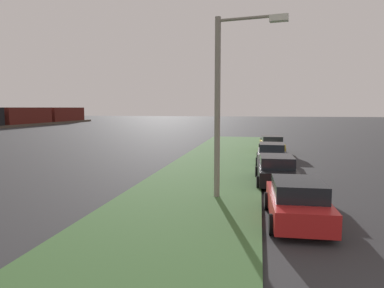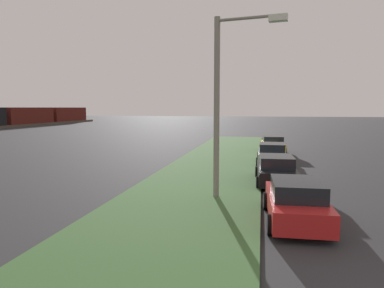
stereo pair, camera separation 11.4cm
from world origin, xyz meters
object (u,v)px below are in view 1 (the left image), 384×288
Objects in this scene: parked_car_silver at (271,154)px; streetlight at (226,95)px; parked_car_red at (297,202)px; parked_car_yellow at (272,145)px; parked_car_black at (276,170)px.

parked_car_silver is 0.58× the size of streetlight.
parked_car_red is 1.01× the size of parked_car_silver.
parked_car_silver is 6.30m from parked_car_yellow.
parked_car_silver is (6.21, 0.04, 0.00)m from parked_car_black.
parked_car_yellow is at bearing -1.22° from parked_car_silver.
streetlight is at bearing 45.89° from parked_car_red.
parked_car_red is at bearing -177.82° from parked_car_black.
parked_car_black is 1.01× the size of parked_car_silver.
streetlight is (-3.49, 2.25, 3.67)m from parked_car_black.
parked_car_silver is at bearing -12.84° from streetlight.
parked_car_red is 0.99× the size of parked_car_yellow.
streetlight is (-9.69, 2.21, 3.67)m from parked_car_silver.
streetlight reaches higher than parked_car_silver.
parked_car_silver is (12.11, 0.47, 0.00)m from parked_car_red.
parked_car_black is 5.54m from streetlight.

